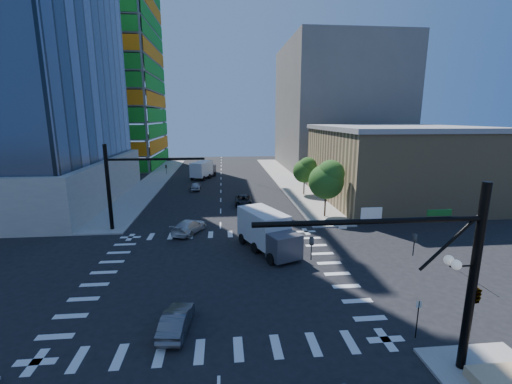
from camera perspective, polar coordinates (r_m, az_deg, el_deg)
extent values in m
plane|color=black|center=(27.33, -6.03, -13.30)|extent=(160.00, 160.00, 0.00)
cube|color=silver|center=(27.33, -6.03, -13.29)|extent=(20.00, 20.00, 0.01)
cube|color=gray|center=(66.81, 4.93, 2.21)|extent=(5.00, 60.00, 0.15)
cube|color=gray|center=(66.95, -16.62, 1.76)|extent=(5.00, 60.00, 0.15)
cube|color=#A29E91|center=(58.87, -36.60, 1.31)|extent=(30.00, 30.00, 6.00)
cube|color=#1B9623|center=(88.89, -16.48, 20.11)|extent=(0.12, 24.00, 49.00)
cube|color=orange|center=(80.13, -27.72, 20.15)|extent=(24.00, 0.12, 49.00)
cube|color=#A0895D|center=(53.18, 22.08, 4.11)|extent=(20.00, 22.00, 10.00)
cube|color=gray|center=(52.76, 22.55, 9.81)|extent=(20.50, 22.50, 0.60)
cube|color=#615D58|center=(84.00, 13.24, 13.55)|extent=(24.00, 30.00, 28.00)
cylinder|color=black|center=(18.64, 32.45, -12.26)|extent=(0.40, 0.40, 9.00)
cylinder|color=black|center=(15.11, 18.58, -4.68)|extent=(10.00, 0.24, 0.24)
cylinder|color=black|center=(17.20, 29.44, -7.45)|extent=(2.50, 0.14, 2.50)
imported|color=black|center=(16.35, 24.79, -7.96)|extent=(0.16, 0.20, 1.00)
imported|color=black|center=(14.65, 9.20, -9.27)|extent=(0.16, 0.20, 1.00)
imported|color=black|center=(19.05, 32.83, -13.94)|extent=(0.53, 2.48, 1.00)
cube|color=white|center=(15.01, 18.67, -3.40)|extent=(0.90, 0.04, 0.50)
cube|color=#0B511B|center=(16.48, 28.24, -3.05)|extent=(1.10, 0.04, 0.28)
cylinder|color=black|center=(18.03, 31.18, -10.51)|extent=(1.20, 0.08, 0.08)
sphere|color=white|center=(17.85, 29.47, -9.84)|extent=(0.44, 0.44, 0.44)
sphere|color=white|center=(17.48, 30.41, -10.40)|extent=(0.44, 0.44, 0.44)
cylinder|color=black|center=(38.72, -23.38, 0.69)|extent=(0.40, 0.40, 9.00)
cylinder|color=black|center=(37.04, -16.36, 5.27)|extent=(10.00, 0.24, 0.24)
imported|color=black|center=(37.01, -14.73, 3.64)|extent=(0.16, 0.20, 1.00)
cylinder|color=#382316|center=(41.84, 11.42, -2.44)|extent=(0.20, 0.20, 2.27)
sphere|color=#134716|center=(41.17, 11.61, 1.72)|extent=(4.16, 4.16, 4.16)
sphere|color=#3C6822|center=(40.85, 12.32, 2.99)|extent=(3.25, 3.25, 3.25)
cylinder|color=#382316|center=(53.23, 8.00, 0.66)|extent=(0.20, 0.20, 1.92)
sphere|color=#134716|center=(52.76, 8.08, 3.44)|extent=(3.52, 3.52, 3.52)
sphere|color=#3C6822|center=(52.45, 8.61, 4.28)|extent=(2.75, 2.75, 2.75)
cylinder|color=black|center=(21.58, 25.29, -18.67)|extent=(0.06, 0.06, 2.20)
cube|color=silver|center=(21.15, 25.52, -16.57)|extent=(0.30, 0.03, 0.40)
imported|color=black|center=(46.78, -2.11, -1.43)|extent=(2.36, 4.79, 1.31)
imported|color=silver|center=(36.35, -11.05, -5.65)|extent=(3.82, 5.25, 1.41)
imported|color=#B0B2B8|center=(57.27, -10.01, 0.97)|extent=(1.65, 3.96, 1.34)
imported|color=#515256|center=(20.98, -13.13, -20.16)|extent=(1.77, 3.98, 1.27)
cube|color=#BBBBBD|center=(30.49, 2.17, -6.25)|extent=(4.51, 6.06, 2.84)
cube|color=#47474F|center=(30.72, 2.16, -7.51)|extent=(3.08, 2.78, 2.08)
cube|color=silver|center=(68.15, -8.70, 3.95)|extent=(4.28, 5.81, 2.73)
cube|color=#47474F|center=(68.26, -8.68, 3.39)|extent=(2.94, 2.65, 1.99)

